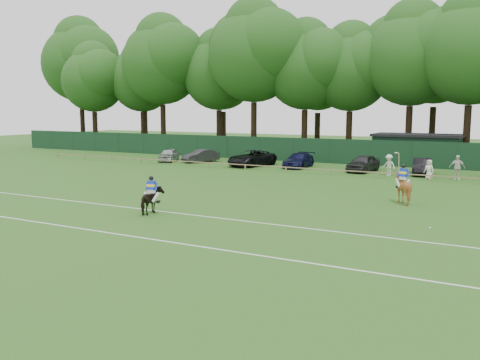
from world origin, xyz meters
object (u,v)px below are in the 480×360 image
Objects in this scene: suv_black at (252,158)px; spectator_mid at (457,168)px; sedan_silver at (169,155)px; spectator_left at (389,165)px; estate_black at (422,167)px; sedan_navy at (299,160)px; horse_dark at (152,201)px; horse_chestnut at (403,188)px; polo_ball at (430,228)px; sedan_grey at (201,156)px; utility_shed at (417,149)px; hatch_grey at (363,163)px; spectator_right at (429,170)px.

suv_black is 2.80× the size of spectator_mid.
suv_black reaches higher than sedan_silver.
spectator_left is at bearing 172.98° from spectator_mid.
spectator_mid reaches higher than estate_black.
estate_black is at bearing -2.13° from sedan_navy.
horse_dark is 23.76m from sedan_navy.
polo_ball is at bearing 120.17° from horse_chestnut.
sedan_grey is 0.48× the size of utility_shed.
hatch_grey is 4.91m from estate_black.
spectator_mid is 2.09m from spectator_right.
spectator_right reaches higher than sedan_grey.
spectator_right is (26.34, -1.83, 0.11)m from sedan_silver.
horse_chestnut is 0.38× the size of sedan_navy.
spectator_left is (13.34, -1.19, 0.13)m from suv_black.
suv_black reaches higher than sedan_navy.
spectator_left is at bearing -66.11° from horse_chestnut.
sedan_navy is at bearing -174.84° from spectator_left.
spectator_left is (8.82, -2.08, 0.20)m from sedan_navy.
utility_shed reaches higher than polo_ball.
hatch_grey is (17.01, -0.05, 0.09)m from sedan_grey.
sedan_grey is 32.33m from polo_ball.
estate_black is (25.39, 0.97, 0.02)m from sedan_silver.
suv_black is 13.39m from spectator_left.
sedan_grey is at bearing -157.57° from utility_shed.
spectator_left is at bearing -14.75° from sedan_navy.
hatch_grey is (6.24, -0.35, 0.07)m from sedan_navy.
suv_black is 0.65× the size of utility_shed.
horse_dark is 23.51m from spectator_right.
horse_chestnut is (11.04, 9.42, 0.18)m from horse_dark.
suv_black is 15.68m from estate_black.
sedan_silver is at bearing 171.87° from spectator_mid.
sedan_grey is at bearing -75.11° from horse_dark.
horse_chestnut reaches higher than sedan_grey.
spectator_right is at bearing -79.18° from estate_black.
horse_chestnut is 26.91m from sedan_grey.
sedan_silver is 2.03× the size of spectator_mid.
horse_chestnut is 19.67× the size of polo_ball.
sedan_grey is 17.01m from hatch_grey.
sedan_grey is 0.91× the size of hatch_grey.
horse_dark is at bearing -120.83° from estate_black.
polo_ball is (2.40, -6.01, -0.84)m from horse_chestnut.
hatch_grey is at bearing 174.15° from spectator_right.
spectator_mid reaches higher than suv_black.
sedan_silver is at bearing -169.87° from hatch_grey.
suv_black is 18.60m from spectator_mid.
utility_shed is at bearing 39.04° from sedan_navy.
hatch_grey is 48.99× the size of polo_ball.
spectator_mid is at bearing -132.95° from horse_dark.
sedan_navy is at bearing -41.13° from horse_chestnut.
horse_chestnut is at bearing -27.20° from suv_black.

